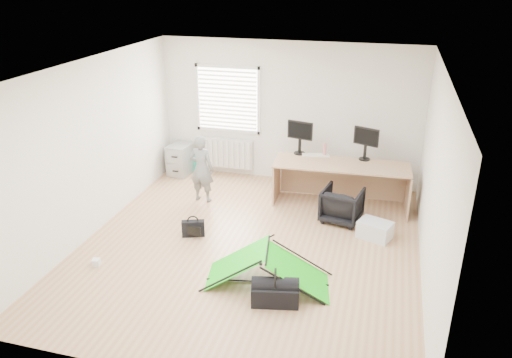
% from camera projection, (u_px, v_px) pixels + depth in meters
% --- Properties ---
extents(ground, '(5.50, 5.50, 0.00)m').
position_uv_depth(ground, '(249.00, 246.00, 7.59)').
color(ground, tan).
rests_on(ground, ground).
extents(back_wall, '(5.00, 0.02, 2.70)m').
position_uv_depth(back_wall, '(288.00, 113.00, 9.50)').
color(back_wall, silver).
rests_on(back_wall, ground).
extents(window, '(1.20, 0.06, 1.20)m').
position_uv_depth(window, '(228.00, 99.00, 9.67)').
color(window, silver).
rests_on(window, back_wall).
extents(radiator, '(1.00, 0.12, 0.60)m').
position_uv_depth(radiator, '(228.00, 153.00, 10.07)').
color(radiator, silver).
rests_on(radiator, back_wall).
extents(desk, '(2.36, 0.85, 0.79)m').
position_uv_depth(desk, '(340.00, 185.00, 8.73)').
color(desk, '#A77F5D').
rests_on(desk, ground).
extents(filing_cabinet, '(0.46, 0.58, 0.62)m').
position_uv_depth(filing_cabinet, '(181.00, 159.00, 10.14)').
color(filing_cabinet, '#949698').
rests_on(filing_cabinet, ground).
extents(monitor_left, '(0.48, 0.21, 0.45)m').
position_uv_depth(monitor_left, '(300.00, 142.00, 8.97)').
color(monitor_left, black).
rests_on(monitor_left, desk).
extents(monitor_right, '(0.46, 0.25, 0.43)m').
position_uv_depth(monitor_right, '(365.00, 148.00, 8.69)').
color(monitor_right, black).
rests_on(monitor_right, desk).
extents(keyboard, '(0.52, 0.27, 0.02)m').
position_uv_depth(keyboard, '(316.00, 155.00, 8.95)').
color(keyboard, beige).
rests_on(keyboard, desk).
extents(thermos, '(0.06, 0.06, 0.22)m').
position_uv_depth(thermos, '(325.00, 150.00, 8.92)').
color(thermos, '#BC696B').
rests_on(thermos, desk).
extents(office_chair, '(0.72, 0.74, 0.58)m').
position_uv_depth(office_chair, '(342.00, 205.00, 8.25)').
color(office_chair, black).
rests_on(office_chair, ground).
extents(person, '(0.47, 0.33, 1.23)m').
position_uv_depth(person, '(202.00, 169.00, 8.85)').
color(person, slate).
rests_on(person, ground).
extents(kite, '(1.76, 1.01, 0.51)m').
position_uv_depth(kite, '(267.00, 267.00, 6.61)').
color(kite, '#14BF12').
rests_on(kite, ground).
extents(storage_crate, '(0.58, 0.50, 0.28)m').
position_uv_depth(storage_crate, '(375.00, 230.00, 7.78)').
color(storage_crate, silver).
rests_on(storage_crate, ground).
extents(tote_bag, '(0.32, 0.14, 0.38)m').
position_uv_depth(tote_bag, '(193.00, 162.00, 10.32)').
color(tote_bag, teal).
rests_on(tote_bag, ground).
extents(laptop_bag, '(0.37, 0.22, 0.27)m').
position_uv_depth(laptop_bag, '(193.00, 228.00, 7.83)').
color(laptop_bag, black).
rests_on(laptop_bag, ground).
extents(white_box, '(0.12, 0.12, 0.10)m').
position_uv_depth(white_box, '(96.00, 262.00, 7.08)').
color(white_box, silver).
rests_on(white_box, ground).
extents(duffel_bag, '(0.64, 0.42, 0.26)m').
position_uv_depth(duffel_bag, '(275.00, 294.00, 6.27)').
color(duffel_bag, black).
rests_on(duffel_bag, ground).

